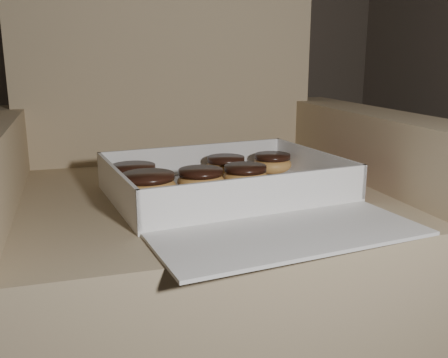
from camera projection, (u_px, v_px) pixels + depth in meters
armchair at (193, 239)px, 0.97m from camera, size 0.82×0.69×0.86m
bakery_box at (236, 193)px, 0.82m from camera, size 0.42×0.48×0.06m
donut_a at (133, 176)px, 0.86m from camera, size 0.08×0.08×0.04m
donut_b at (201, 180)px, 0.84m from camera, size 0.08×0.08×0.04m
donut_c at (272, 163)px, 0.97m from camera, size 0.07×0.07×0.04m
donut_d at (148, 186)px, 0.79m from camera, size 0.09×0.09×0.04m
donut_e at (245, 176)px, 0.87m from camera, size 0.08×0.08×0.04m
donut_f at (226, 166)px, 0.94m from camera, size 0.08×0.08×0.04m
crumb_a at (229, 208)px, 0.75m from camera, size 0.01×0.01×0.00m
crumb_b at (147, 200)px, 0.79m from camera, size 0.01×0.01×0.00m
crumb_c at (247, 193)px, 0.83m from camera, size 0.01×0.01×0.00m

